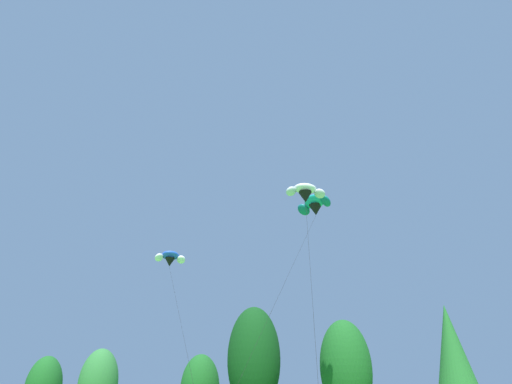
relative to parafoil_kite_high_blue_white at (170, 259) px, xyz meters
The scene contains 7 objects.
treeline_tree_b 22.49m from the parafoil_kite_high_blue_white, 140.30° to the left, with size 4.52×4.52×10.09m.
treeline_tree_d 13.60m from the parafoil_kite_high_blue_white, 65.15° to the left, with size 5.32×5.32×13.03m.
treeline_tree_e 19.28m from the parafoil_kite_high_blue_white, 36.27° to the left, with size 4.81×4.81×11.15m.
treeline_tree_f 28.33m from the parafoil_kite_high_blue_white, 30.64° to the left, with size 4.40×4.40×12.73m.
parafoil_kite_high_blue_white is the anchor object (origin of this frame).
parafoil_kite_mid_white 16.44m from the parafoil_kite_high_blue_white, 27.30° to the right, with size 3.28×9.23×16.16m.
parafoil_kite_far_teal 14.12m from the parafoil_kite_high_blue_white, ahead, with size 5.13×15.02×19.49m.
Camera 1 is at (6.68, 1.58, 2.60)m, focal length 31.89 mm.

